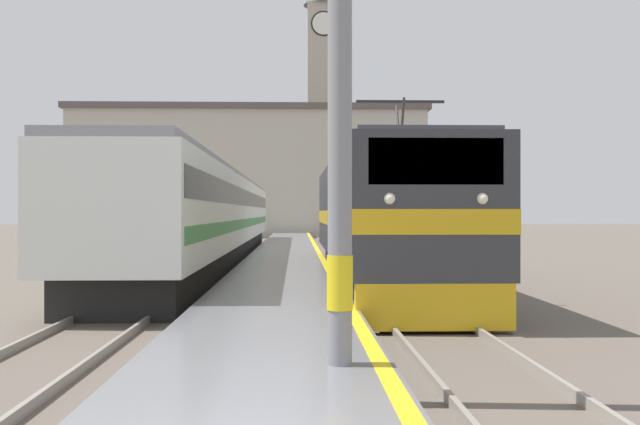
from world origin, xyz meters
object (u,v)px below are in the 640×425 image
locomotive_train (379,220)px  passenger_train (214,215)px  catenary_mast (346,35)px  clock_tower (323,99)px

locomotive_train → passenger_train: bearing=119.7°
locomotive_train → catenary_mast: (-1.84, -13.30, 2.16)m
locomotive_train → clock_tower: 55.10m
locomotive_train → catenary_mast: catenary_mast is taller
locomotive_train → passenger_train: (-5.90, 10.36, 0.09)m
passenger_train → clock_tower: clock_tower is taller
locomotive_train → clock_tower: (0.29, 53.85, 11.70)m
passenger_train → clock_tower: size_ratio=1.42×
locomotive_train → clock_tower: bearing=89.7°
clock_tower → locomotive_train: bearing=-90.3°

